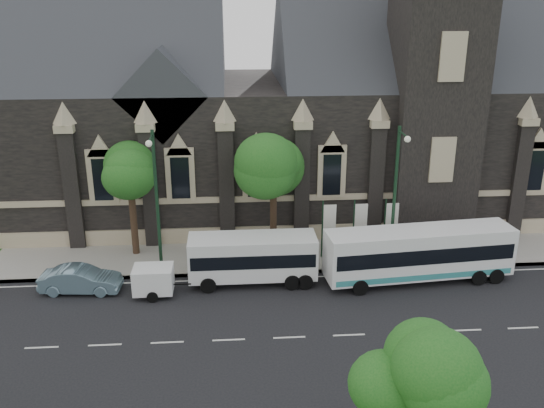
{
  "coord_description": "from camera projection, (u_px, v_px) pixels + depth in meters",
  "views": [
    {
      "loc": [
        0.32,
        -24.68,
        15.87
      ],
      "look_at": [
        2.58,
        6.0,
        4.92
      ],
      "focal_mm": 38.24,
      "sensor_mm": 36.0,
      "label": 1
    }
  ],
  "objects": [
    {
      "name": "ground",
      "position": [
        229.0,
        340.0,
        28.48
      ],
      "size": [
        160.0,
        160.0,
        0.0
      ],
      "primitive_type": "plane",
      "color": "black",
      "rests_on": "ground"
    },
    {
      "name": "sidewalk",
      "position": [
        228.0,
        257.0,
        37.38
      ],
      "size": [
        80.0,
        5.0,
        0.15
      ],
      "primitive_type": "cube",
      "color": "gray",
      "rests_on": "ground"
    },
    {
      "name": "museum",
      "position": [
        293.0,
        106.0,
        43.74
      ],
      "size": [
        40.0,
        17.7,
        29.9
      ],
      "color": "black",
      "rests_on": "ground"
    },
    {
      "name": "tree_park_east",
      "position": [
        418.0,
        369.0,
        18.6
      ],
      "size": [
        3.4,
        3.4,
        6.28
      ],
      "color": "black",
      "rests_on": "ground"
    },
    {
      "name": "tree_walk_right",
      "position": [
        276.0,
        166.0,
        36.82
      ],
      "size": [
        4.08,
        4.08,
        7.8
      ],
      "color": "black",
      "rests_on": "ground"
    },
    {
      "name": "tree_walk_left",
      "position": [
        133.0,
        170.0,
        36.21
      ],
      "size": [
        3.91,
        3.91,
        7.64
      ],
      "color": "black",
      "rests_on": "ground"
    },
    {
      "name": "street_lamp_near",
      "position": [
        396.0,
        192.0,
        34.12
      ],
      "size": [
        0.36,
        1.88,
        9.0
      ],
      "color": "#16321F",
      "rests_on": "ground"
    },
    {
      "name": "street_lamp_mid",
      "position": [
        156.0,
        197.0,
        33.16
      ],
      "size": [
        0.36,
        1.88,
        9.0
      ],
      "color": "#16321F",
      "rests_on": "ground"
    },
    {
      "name": "banner_flag_left",
      "position": [
        327.0,
        224.0,
        36.57
      ],
      "size": [
        0.9,
        0.1,
        4.0
      ],
      "color": "#16321F",
      "rests_on": "ground"
    },
    {
      "name": "banner_flag_center",
      "position": [
        358.0,
        224.0,
        36.71
      ],
      "size": [
        0.9,
        0.1,
        4.0
      ],
      "color": "#16321F",
      "rests_on": "ground"
    },
    {
      "name": "banner_flag_right",
      "position": [
        389.0,
        223.0,
        36.85
      ],
      "size": [
        0.9,
        0.1,
        4.0
      ],
      "color": "#16321F",
      "rests_on": "ground"
    },
    {
      "name": "tour_coach",
      "position": [
        419.0,
        253.0,
        33.95
      ],
      "size": [
        11.26,
        3.47,
        3.23
      ],
      "rotation": [
        0.0,
        0.0,
        0.1
      ],
      "color": "white",
      "rests_on": "ground"
    },
    {
      "name": "shuttle_bus",
      "position": [
        253.0,
        256.0,
        33.81
      ],
      "size": [
        7.43,
        2.63,
        2.86
      ],
      "rotation": [
        0.0,
        0.0,
        0.0
      ],
      "color": "silver",
      "rests_on": "ground"
    },
    {
      "name": "box_trailer",
      "position": [
        153.0,
        279.0,
        32.5
      ],
      "size": [
        3.19,
        1.87,
        1.7
      ],
      "rotation": [
        0.0,
        0.0,
        -0.0
      ],
      "color": "white",
      "rests_on": "ground"
    },
    {
      "name": "sedan",
      "position": [
        81.0,
        280.0,
        32.96
      ],
      "size": [
        4.65,
        1.93,
        1.5
      ],
      "primitive_type": "imported",
      "rotation": [
        0.0,
        0.0,
        1.49
      ],
      "color": "gray",
      "rests_on": "ground"
    }
  ]
}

